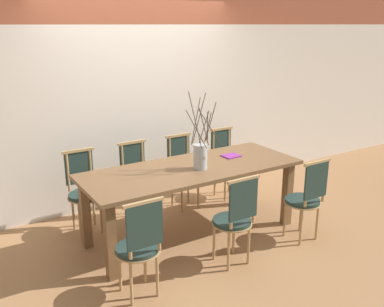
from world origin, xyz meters
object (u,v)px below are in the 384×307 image
at_px(vase_centerpiece, 200,155).
at_px(chair_far_center, 183,169).
at_px(chair_near_center, 306,197).
at_px(book_stack, 231,156).
at_px(dining_table, 192,177).

bearing_deg(vase_centerpiece, chair_far_center, 71.70).
relative_size(chair_near_center, book_stack, 4.60).
height_order(chair_near_center, vase_centerpiece, vase_centerpiece).
xyz_separation_m(chair_near_center, vase_centerpiece, (-0.90, 0.64, 0.43)).
height_order(dining_table, chair_far_center, chair_far_center).
bearing_deg(chair_far_center, chair_near_center, 113.68).
xyz_separation_m(chair_far_center, book_stack, (0.26, -0.63, 0.29)).
bearing_deg(chair_far_center, book_stack, 112.37).
relative_size(dining_table, vase_centerpiece, 2.90).
xyz_separation_m(chair_near_center, book_stack, (-0.37, 0.82, 0.29)).
height_order(chair_near_center, book_stack, chair_near_center).
bearing_deg(dining_table, vase_centerpiece, -60.34).
height_order(dining_table, chair_near_center, chair_near_center).
bearing_deg(chair_near_center, chair_far_center, 113.68).
bearing_deg(book_stack, vase_centerpiece, -161.60).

